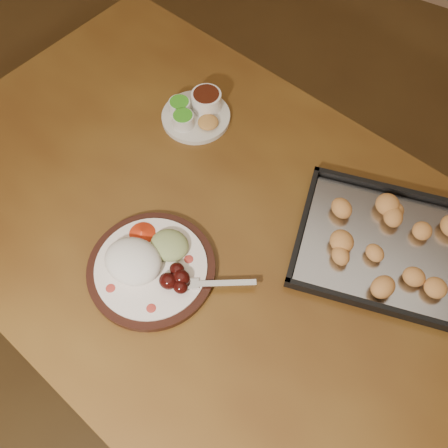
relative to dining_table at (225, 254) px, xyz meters
The scene contains 5 objects.
ground 0.71m from the dining_table, 156.60° to the left, with size 4.00×4.00×0.00m, color brown.
dining_table is the anchor object (origin of this frame).
dinner_plate 0.21m from the dining_table, 123.43° to the right, with size 0.34×0.26×0.06m.
condiment_saucer 0.36m from the dining_table, 131.14° to the left, with size 0.17×0.17×0.06m.
baking_tray 0.37m from the dining_table, 22.72° to the left, with size 0.46×0.38×0.04m.
Camera 1 is at (0.51, -0.57, 1.69)m, focal length 40.00 mm.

